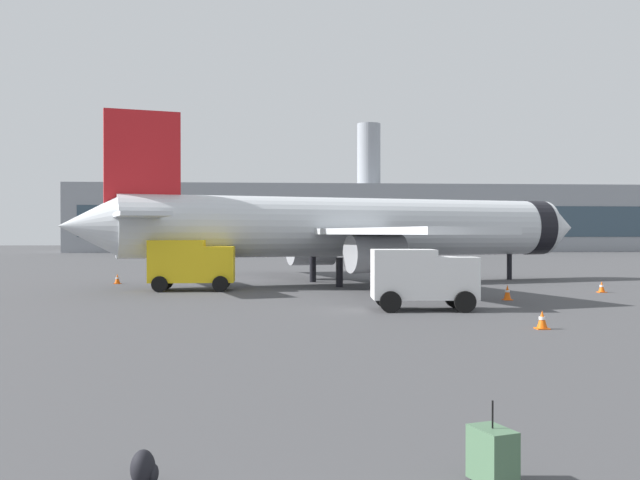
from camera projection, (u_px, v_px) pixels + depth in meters
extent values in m
cylinder|color=silver|center=(354.00, 227.00, 46.92)|extent=(29.87, 12.03, 3.80)
cone|color=silver|center=(558.00, 228.00, 52.56)|extent=(3.31, 4.14, 3.61)
cone|color=silver|center=(87.00, 226.00, 41.15)|extent=(4.03, 4.18, 3.42)
cylinder|color=black|center=(533.00, 228.00, 51.80)|extent=(2.43, 4.11, 3.88)
cube|color=silver|center=(300.00, 232.00, 54.08)|extent=(9.08, 16.70, 0.36)
cube|color=silver|center=(395.00, 231.00, 39.08)|extent=(9.08, 16.70, 0.36)
cylinder|color=gray|center=(311.00, 250.00, 51.75)|extent=(3.69, 3.01, 2.20)
cylinder|color=gray|center=(376.00, 254.00, 41.43)|extent=(3.69, 3.01, 2.20)
cube|color=red|center=(143.00, 165.00, 42.19)|extent=(4.33, 1.57, 6.40)
cube|color=silver|center=(129.00, 217.00, 45.05)|extent=(4.17, 6.49, 0.24)
cube|color=silver|center=(140.00, 215.00, 39.05)|extent=(4.17, 6.49, 0.24)
cylinder|color=black|center=(509.00, 267.00, 51.13)|extent=(0.36, 0.36, 1.80)
cylinder|color=black|center=(313.00, 269.00, 48.50)|extent=(0.44, 0.44, 1.80)
cylinder|color=black|center=(339.00, 272.00, 44.00)|extent=(0.44, 0.44, 1.80)
cube|color=yellow|center=(220.00, 264.00, 41.33)|extent=(1.69, 2.21, 2.04)
cube|color=#1E232D|center=(232.00, 256.00, 41.37)|extent=(0.09, 1.98, 0.84)
cube|color=yellow|center=(177.00, 261.00, 41.16)|extent=(3.13, 2.21, 2.40)
cylinder|color=black|center=(223.00, 281.00, 42.49)|extent=(0.90, 0.22, 0.90)
cylinder|color=black|center=(220.00, 284.00, 40.20)|extent=(0.90, 0.22, 0.90)
cylinder|color=black|center=(166.00, 281.00, 42.27)|extent=(0.90, 0.22, 0.90)
cylinder|color=black|center=(159.00, 284.00, 39.97)|extent=(0.90, 0.22, 0.90)
cube|color=white|center=(455.00, 278.00, 30.66)|extent=(1.88, 2.10, 1.78)
cube|color=#1E232D|center=(472.00, 268.00, 30.67)|extent=(0.19, 1.80, 0.74)
cube|color=white|center=(403.00, 274.00, 30.63)|extent=(2.76, 2.16, 2.10)
cylinder|color=black|center=(455.00, 297.00, 31.72)|extent=(0.91, 0.27, 0.90)
cylinder|color=black|center=(465.00, 302.00, 29.62)|extent=(0.91, 0.27, 0.90)
cylinder|color=black|center=(385.00, 297.00, 31.68)|extent=(0.91, 0.27, 0.90)
cylinder|color=black|center=(391.00, 302.00, 29.58)|extent=(0.91, 0.27, 0.90)
cube|color=#F2590C|center=(117.00, 283.00, 46.78)|extent=(0.44, 0.44, 0.04)
cone|color=#F2590C|center=(117.00, 279.00, 46.78)|extent=(0.36, 0.36, 0.61)
cylinder|color=white|center=(117.00, 278.00, 46.78)|extent=(0.23, 0.23, 0.10)
cube|color=#F2590C|center=(542.00, 328.00, 24.59)|extent=(0.44, 0.44, 0.04)
cone|color=#F2590C|center=(542.00, 319.00, 24.58)|extent=(0.36, 0.36, 0.60)
cylinder|color=white|center=(542.00, 318.00, 24.58)|extent=(0.23, 0.23, 0.10)
cube|color=#F2590C|center=(602.00, 292.00, 39.88)|extent=(0.44, 0.44, 0.04)
cone|color=#F2590C|center=(602.00, 286.00, 39.88)|extent=(0.36, 0.36, 0.58)
cylinder|color=white|center=(602.00, 286.00, 39.88)|extent=(0.23, 0.23, 0.10)
cube|color=#F2590C|center=(507.00, 300.00, 35.32)|extent=(0.44, 0.44, 0.04)
cone|color=#F2590C|center=(507.00, 292.00, 35.32)|extent=(0.36, 0.36, 0.72)
cylinder|color=white|center=(507.00, 291.00, 35.32)|extent=(0.23, 0.23, 0.10)
cube|color=#476B4C|center=(492.00, 455.00, 9.32)|extent=(0.57, 0.73, 0.70)
cylinder|color=black|center=(493.00, 414.00, 9.32)|extent=(0.02, 0.02, 0.36)
cylinder|color=black|center=(482.00, 477.00, 9.53)|extent=(0.09, 0.05, 0.08)
ellipsoid|color=black|center=(143.00, 468.00, 9.26)|extent=(0.32, 0.40, 0.48)
ellipsoid|color=black|center=(154.00, 474.00, 9.27)|extent=(0.12, 0.28, 0.24)
cube|color=gray|center=(369.00, 219.00, 136.12)|extent=(108.44, 21.19, 12.07)
cube|color=#334756|center=(378.00, 221.00, 125.50)|extent=(103.02, 0.10, 5.43)
cylinder|color=gray|center=(369.00, 156.00, 136.00)|extent=(4.40, 4.40, 12.00)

